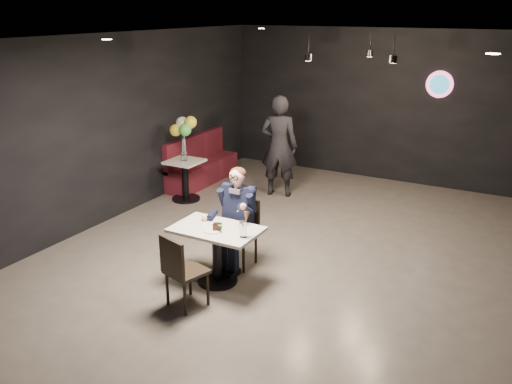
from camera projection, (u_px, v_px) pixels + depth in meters
The scene contains 17 objects.
floor at pixel (298, 266), 7.42m from camera, with size 9.00×9.00×0.00m, color #70665D.
wall_sign at pixel (440, 84), 10.11m from camera, with size 0.50×0.06×0.50m, color pink, non-canonical shape.
pendant_lights at pixel (359, 41), 8.15m from camera, with size 1.40×1.20×0.36m, color black.
main_table at pixel (217, 255), 6.90m from camera, with size 1.10×0.70×0.75m, color silver.
chair_far at pixel (239, 234), 7.33m from camera, with size 0.42×0.46×0.92m, color black.
chair_near at pixel (187, 270), 6.33m from camera, with size 0.42×0.46×0.92m, color black.
seated_man at pixel (239, 216), 7.24m from camera, with size 0.60×0.80×1.44m, color black.
dessert_plate at pixel (213, 230), 6.70m from camera, with size 0.24×0.24×0.01m, color white.
cake_slice at pixel (217, 227), 6.69m from camera, with size 0.10×0.08×0.07m, color black.
mint_leaf at pixel (220, 225), 6.62m from camera, with size 0.07×0.04×0.01m, color #2C893D.
sundae_glass at pixel (243, 229), 6.49m from camera, with size 0.09×0.09×0.20m, color silver.
wafer_cone at pixel (246, 217), 6.44m from camera, with size 0.07×0.07×0.14m, color #B07548.
booth_bench at pixel (202, 160), 10.81m from camera, with size 0.48×1.92×0.96m, color #4C101C.
side_table at pixel (185, 180), 9.88m from camera, with size 0.59×0.59×0.74m, color silver.
balloon_vase at pixel (184, 156), 9.73m from camera, with size 0.11×0.11×0.16m, color silver.
balloon_bunch at pixel (183, 134), 9.60m from camera, with size 0.40×0.40×0.66m, color yellow.
passerby at pixel (279, 146), 9.97m from camera, with size 0.69×0.45×1.88m, color black.
Camera 1 is at (2.72, -6.14, 3.38)m, focal length 38.00 mm.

